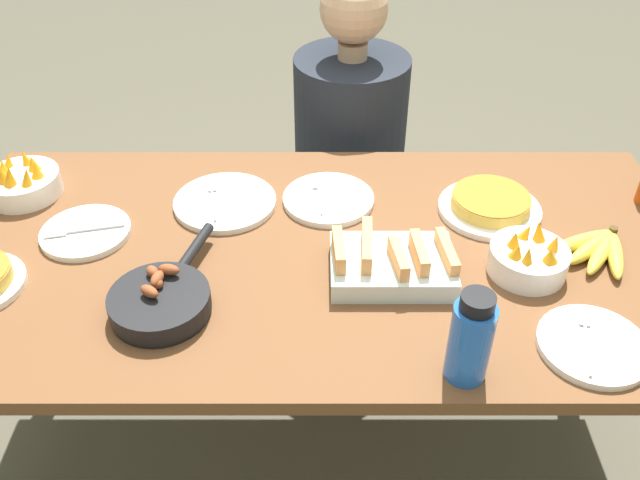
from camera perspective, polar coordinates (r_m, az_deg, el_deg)
ground_plane at (r=2.17m, az=0.00°, el=-16.80°), size 14.00×14.00×0.00m
dining_table at (r=1.66m, az=0.00°, el=-3.39°), size 1.80×0.90×0.77m
banana_bunch at (r=1.71m, az=22.26°, el=-0.60°), size 0.20×0.19×0.04m
melon_tray at (r=1.52m, az=6.05°, el=-1.96°), size 0.28×0.19×0.10m
skillet at (r=1.47m, az=-13.20°, el=-5.00°), size 0.21×0.36×0.08m
frittata_plate_center at (r=1.77m, az=14.11°, el=2.94°), size 0.26×0.26×0.05m
empty_plate_near_front at (r=1.76m, az=-8.03°, el=3.15°), size 0.26×0.26×0.02m
empty_plate_far_left at (r=1.76m, az=0.68°, el=3.46°), size 0.24×0.24×0.02m
empty_plate_far_right at (r=1.47m, az=22.01°, el=-8.18°), size 0.22×0.22×0.02m
empty_plate_mid_edge at (r=1.74m, az=-19.16°, el=0.58°), size 0.22×0.22×0.02m
fruit_bowl_mango at (r=1.93m, az=-23.85°, el=4.45°), size 0.19×0.19×0.11m
fruit_bowl_citrus at (r=1.59m, az=17.15°, el=-1.43°), size 0.18×0.18×0.11m
water_bottle at (r=1.29m, az=12.61°, el=-8.08°), size 0.08×0.08×0.20m
person_figure at (r=2.33m, az=2.36°, el=4.65°), size 0.40×0.40×1.19m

